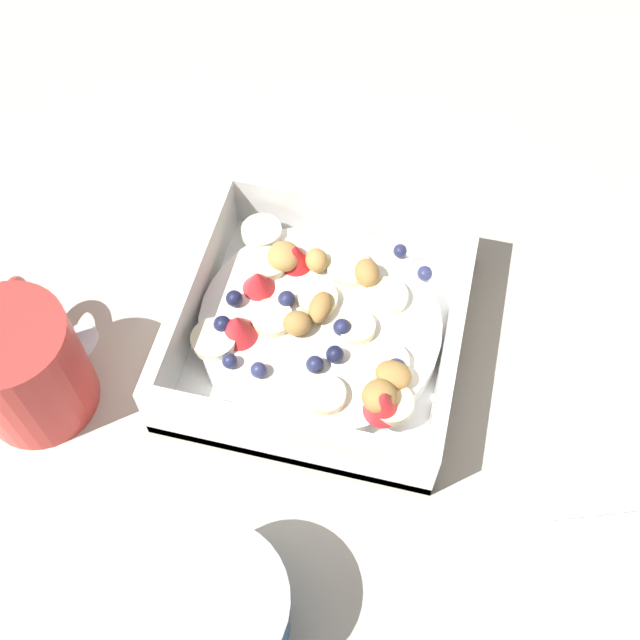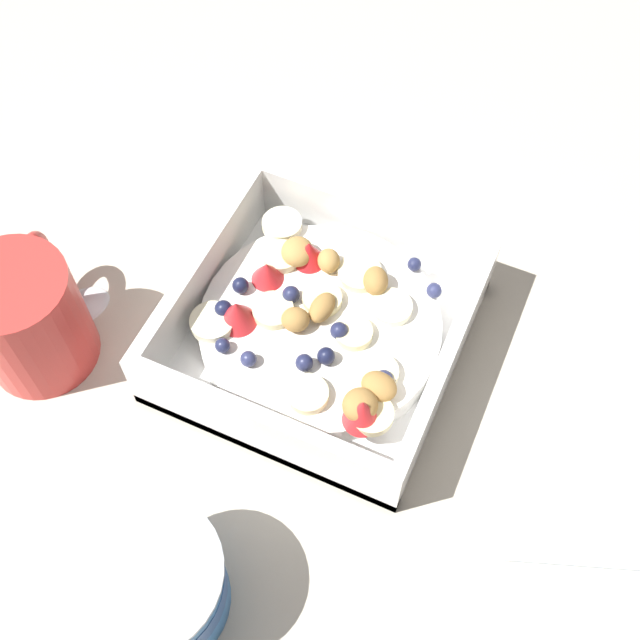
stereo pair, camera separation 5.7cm
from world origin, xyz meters
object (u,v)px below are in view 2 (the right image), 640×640
fruit_bowl (320,327)px  folded_napkin (590,477)px  yogurt_cup (153,586)px  coffee_mug (28,317)px  spoon (47,322)px

fruit_bowl → folded_napkin: bearing=173.9°
yogurt_cup → coffee_mug: size_ratio=0.86×
yogurt_cup → coffee_mug: 0.21m
yogurt_cup → fruit_bowl: bearing=-93.4°
fruit_bowl → coffee_mug: bearing=26.2°
coffee_mug → folded_napkin: (-0.39, -0.07, -0.04)m
yogurt_cup → folded_napkin: (-0.22, -0.19, -0.03)m
fruit_bowl → yogurt_cup: yogurt_cup is taller
spoon → folded_napkin: 0.41m
spoon → coffee_mug: size_ratio=1.52×
fruit_bowl → yogurt_cup: 0.21m
spoon → yogurt_cup: yogurt_cup is taller
folded_napkin → fruit_bowl: bearing=-6.1°
fruit_bowl → yogurt_cup: size_ratio=2.18×
coffee_mug → folded_napkin: 0.40m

